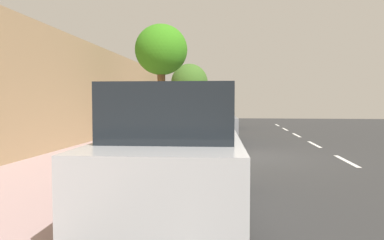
% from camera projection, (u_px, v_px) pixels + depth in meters
% --- Properties ---
extents(ground, '(55.60, 55.60, 0.00)m').
position_uv_depth(ground, '(243.00, 157.00, 11.44)').
color(ground, '#2F2F2F').
extents(sidewalk, '(3.88, 34.75, 0.13)m').
position_uv_depth(sidewalk, '(115.00, 152.00, 11.93)').
color(sidewalk, '#AC8E8E').
rests_on(sidewalk, ground).
extents(curb_edge, '(0.16, 34.75, 0.13)m').
position_uv_depth(curb_edge, '(175.00, 153.00, 11.70)').
color(curb_edge, gray).
rests_on(curb_edge, ground).
extents(lane_stripe_centre, '(0.14, 35.80, 0.01)m').
position_uv_depth(lane_stripe_centre, '(346.00, 161.00, 10.57)').
color(lane_stripe_centre, white).
rests_on(lane_stripe_centre, ground).
extents(lane_stripe_bike_edge, '(0.12, 34.75, 0.01)m').
position_uv_depth(lane_stripe_bike_edge, '(219.00, 156.00, 11.53)').
color(lane_stripe_bike_edge, white).
rests_on(lane_stripe_bike_edge, ground).
extents(building_facade, '(0.50, 34.75, 4.21)m').
position_uv_depth(building_facade, '(52.00, 92.00, 12.08)').
color(building_facade, '#9E815C').
rests_on(building_facade, ground).
extents(parked_sedan_black_nearest, '(1.98, 4.47, 1.52)m').
position_uv_depth(parked_sedan_black_nearest, '(220.00, 117.00, 24.20)').
color(parked_sedan_black_nearest, black).
rests_on(parked_sedan_black_nearest, ground).
extents(parked_pickup_grey_second, '(2.20, 5.38, 1.95)m').
position_uv_depth(parked_pickup_grey_second, '(213.00, 122.00, 15.62)').
color(parked_pickup_grey_second, slate).
rests_on(parked_pickup_grey_second, ground).
extents(parked_suv_silver_mid, '(2.10, 4.77, 1.99)m').
position_uv_depth(parked_suv_silver_mid, '(178.00, 147.00, 5.70)').
color(parked_suv_silver_mid, '#B7BABF').
rests_on(parked_suv_silver_mid, ground).
extents(bicycle_at_curb, '(1.75, 0.47, 0.78)m').
position_uv_depth(bicycle_at_curb, '(180.00, 152.00, 9.79)').
color(bicycle_at_curb, black).
rests_on(bicycle_at_curb, ground).
extents(cyclist_with_backpack, '(0.43, 0.62, 1.81)m').
position_uv_depth(cyclist_with_backpack, '(175.00, 124.00, 10.22)').
color(cyclist_with_backpack, '#C6B284').
rests_on(cyclist_with_backpack, ground).
extents(street_tree_near_cyclist, '(2.65, 2.65, 4.40)m').
position_uv_depth(street_tree_near_cyclist, '(189.00, 83.00, 25.71)').
color(street_tree_near_cyclist, brown).
rests_on(street_tree_near_cyclist, sidewalk).
extents(street_tree_mid_block, '(2.30, 2.30, 5.04)m').
position_uv_depth(street_tree_mid_block, '(161.00, 51.00, 15.63)').
color(street_tree_mid_block, brown).
rests_on(street_tree_mid_block, sidewalk).
extents(pedestrian_on_phone, '(0.31, 0.61, 1.72)m').
position_uv_depth(pedestrian_on_phone, '(147.00, 116.00, 16.31)').
color(pedestrian_on_phone, black).
rests_on(pedestrian_on_phone, sidewalk).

